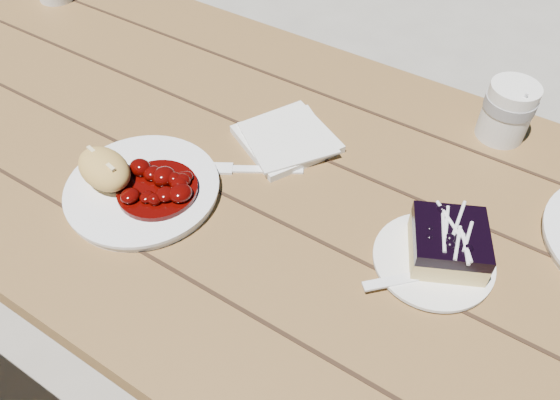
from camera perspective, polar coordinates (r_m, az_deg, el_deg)
The scene contains 11 objects.
ground at distance 1.57m, azimuth -3.77°, elevation -15.57°, with size 60.00×60.00×0.00m, color gray.
picnic_table at distance 1.08m, azimuth -5.29°, elevation -1.35°, with size 2.00×1.55×0.75m.
main_plate at distance 0.91m, azimuth -14.14°, elevation 1.04°, with size 0.24×0.24×0.02m, color white.
goulash_stew at distance 0.88m, azimuth -12.84°, elevation 1.78°, with size 0.13×0.13×0.04m, color #460402, non-canonical shape.
bread_roll at distance 0.91m, azimuth -17.90°, elevation 3.12°, with size 0.11×0.07×0.05m, color tan.
dessert_plate at distance 0.83m, azimuth 15.70°, elevation -6.14°, with size 0.17×0.17×0.01m, color white.
blueberry_cake at distance 0.81m, azimuth 17.21°, elevation -4.28°, with size 0.14×0.14×0.06m.
fork_dessert at distance 0.79m, azimuth 13.01°, elevation -7.98°, with size 0.03×0.16×0.01m, color white, non-canonical shape.
coffee_cup at distance 1.04m, azimuth 22.66°, elevation 8.55°, with size 0.08×0.08×0.11m, color white.
napkin_stack at distance 0.98m, azimuth 0.69°, elevation 6.40°, with size 0.15×0.15×0.01m, color white.
fork_table at distance 0.93m, azimuth -1.43°, elevation 3.22°, with size 0.03×0.16×0.01m, color white, non-canonical shape.
Camera 1 is at (0.46, -0.54, 1.40)m, focal length 35.00 mm.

